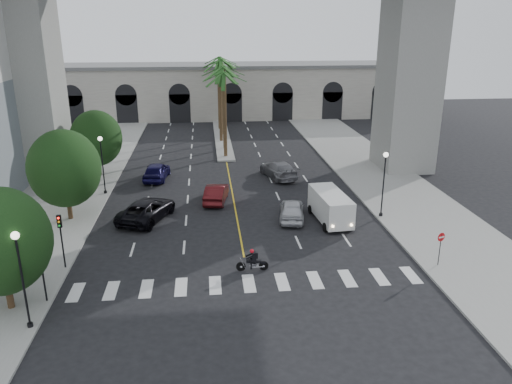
% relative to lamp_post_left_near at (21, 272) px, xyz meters
% --- Properties ---
extents(ground, '(140.00, 140.00, 0.00)m').
position_rel_lamp_post_left_near_xyz_m(ground, '(11.40, 5.00, -3.22)').
color(ground, black).
rests_on(ground, ground).
extents(sidewalk_left, '(8.00, 100.00, 0.15)m').
position_rel_lamp_post_left_near_xyz_m(sidewalk_left, '(-3.60, 20.00, -3.15)').
color(sidewalk_left, gray).
rests_on(sidewalk_left, ground).
extents(sidewalk_right, '(8.00, 100.00, 0.15)m').
position_rel_lamp_post_left_near_xyz_m(sidewalk_right, '(26.40, 20.00, -3.15)').
color(sidewalk_right, gray).
rests_on(sidewalk_right, ground).
extents(median, '(2.00, 24.00, 0.20)m').
position_rel_lamp_post_left_near_xyz_m(median, '(11.40, 43.00, -3.12)').
color(median, gray).
rests_on(median, ground).
extents(pier_building, '(71.00, 10.50, 8.50)m').
position_rel_lamp_post_left_near_xyz_m(pier_building, '(11.40, 60.00, 1.04)').
color(pier_building, beige).
rests_on(pier_building, ground).
extents(palm_a, '(3.20, 3.20, 10.30)m').
position_rel_lamp_post_left_near_xyz_m(palm_a, '(11.40, 33.00, 5.88)').
color(palm_a, '#47331E').
rests_on(palm_a, ground).
extents(palm_b, '(3.20, 3.20, 10.60)m').
position_rel_lamp_post_left_near_xyz_m(palm_b, '(11.50, 37.00, 6.15)').
color(palm_b, '#47331E').
rests_on(palm_b, ground).
extents(palm_c, '(3.20, 3.20, 10.10)m').
position_rel_lamp_post_left_near_xyz_m(palm_c, '(11.20, 41.00, 5.69)').
color(palm_c, '#47331E').
rests_on(palm_c, ground).
extents(palm_d, '(3.20, 3.20, 10.90)m').
position_rel_lamp_post_left_near_xyz_m(palm_d, '(11.55, 45.00, 6.43)').
color(palm_d, '#47331E').
rests_on(palm_d, ground).
extents(palm_e, '(3.20, 3.20, 10.40)m').
position_rel_lamp_post_left_near_xyz_m(palm_e, '(11.30, 49.00, 5.97)').
color(palm_e, '#47331E').
rests_on(palm_e, ground).
extents(palm_f, '(3.20, 3.20, 10.70)m').
position_rel_lamp_post_left_near_xyz_m(palm_f, '(11.60, 53.00, 6.24)').
color(palm_f, '#47331E').
rests_on(palm_f, ground).
extents(street_tree_near, '(5.20, 5.20, 6.89)m').
position_rel_lamp_post_left_near_xyz_m(street_tree_near, '(-1.60, 2.00, 0.80)').
color(street_tree_near, '#382616').
rests_on(street_tree_near, ground).
extents(street_tree_mid, '(5.44, 5.44, 7.21)m').
position_rel_lamp_post_left_near_xyz_m(street_tree_mid, '(-1.60, 15.00, 0.99)').
color(street_tree_mid, '#382616').
rests_on(street_tree_mid, ground).
extents(street_tree_far, '(5.04, 5.04, 6.68)m').
position_rel_lamp_post_left_near_xyz_m(street_tree_far, '(-1.60, 27.00, 0.68)').
color(street_tree_far, '#382616').
rests_on(street_tree_far, ground).
extents(lamp_post_left_near, '(0.40, 0.40, 5.35)m').
position_rel_lamp_post_left_near_xyz_m(lamp_post_left_near, '(0.00, 0.00, 0.00)').
color(lamp_post_left_near, black).
rests_on(lamp_post_left_near, ground).
extents(lamp_post_left_far, '(0.40, 0.40, 5.35)m').
position_rel_lamp_post_left_near_xyz_m(lamp_post_left_far, '(0.00, 21.00, 0.00)').
color(lamp_post_left_far, black).
rests_on(lamp_post_left_far, ground).
extents(lamp_post_right, '(0.40, 0.40, 5.35)m').
position_rel_lamp_post_left_near_xyz_m(lamp_post_right, '(22.80, 13.00, 0.00)').
color(lamp_post_right, black).
rests_on(lamp_post_right, ground).
extents(traffic_signal_near, '(0.25, 0.18, 3.65)m').
position_rel_lamp_post_left_near_xyz_m(traffic_signal_near, '(0.10, 2.50, -0.71)').
color(traffic_signal_near, black).
rests_on(traffic_signal_near, ground).
extents(traffic_signal_far, '(0.25, 0.18, 3.65)m').
position_rel_lamp_post_left_near_xyz_m(traffic_signal_far, '(0.10, 6.50, -0.71)').
color(traffic_signal_far, black).
rests_on(traffic_signal_far, ground).
extents(motorcycle_rider, '(2.02, 0.54, 1.45)m').
position_rel_lamp_post_left_near_xyz_m(motorcycle_rider, '(11.82, 5.13, -2.56)').
color(motorcycle_rider, black).
rests_on(motorcycle_rider, ground).
extents(car_a, '(2.67, 4.93, 1.59)m').
position_rel_lamp_post_left_near_xyz_m(car_a, '(15.70, 13.42, -2.43)').
color(car_a, silver).
rests_on(car_a, ground).
extents(car_b, '(2.41, 4.93, 1.55)m').
position_rel_lamp_post_left_near_xyz_m(car_b, '(9.90, 18.10, -2.44)').
color(car_b, '#440D10').
rests_on(car_b, ground).
extents(car_c, '(4.81, 6.61, 1.67)m').
position_rel_lamp_post_left_near_xyz_m(car_c, '(4.38, 14.49, -2.39)').
color(car_c, black).
rests_on(car_c, ground).
extents(car_d, '(3.67, 6.15, 1.67)m').
position_rel_lamp_post_left_near_xyz_m(car_d, '(16.31, 24.64, -2.39)').
color(car_d, slate).
rests_on(car_d, ground).
extents(car_e, '(2.63, 5.26, 1.72)m').
position_rel_lamp_post_left_near_xyz_m(car_e, '(4.23, 25.19, -2.36)').
color(car_e, '#100D3D').
rests_on(car_e, ground).
extents(cargo_van, '(2.56, 5.59, 2.32)m').
position_rel_lamp_post_left_near_xyz_m(cargo_van, '(18.56, 12.58, -1.93)').
color(cargo_van, silver).
rests_on(cargo_van, ground).
extents(pedestrian_a, '(0.65, 0.52, 1.54)m').
position_rel_lamp_post_left_near_xyz_m(pedestrian_a, '(-2.73, 10.08, -2.30)').
color(pedestrian_a, black).
rests_on(pedestrian_a, sidewalk_left).
extents(pedestrian_b, '(0.81, 0.65, 1.63)m').
position_rel_lamp_post_left_near_xyz_m(pedestrian_b, '(-3.78, 13.32, -2.26)').
color(pedestrian_b, black).
rests_on(pedestrian_b, sidewalk_left).
extents(do_not_enter_sign, '(0.55, 0.23, 2.35)m').
position_rel_lamp_post_left_near_xyz_m(do_not_enter_sign, '(23.50, 4.36, -1.51)').
color(do_not_enter_sign, black).
rests_on(do_not_enter_sign, ground).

